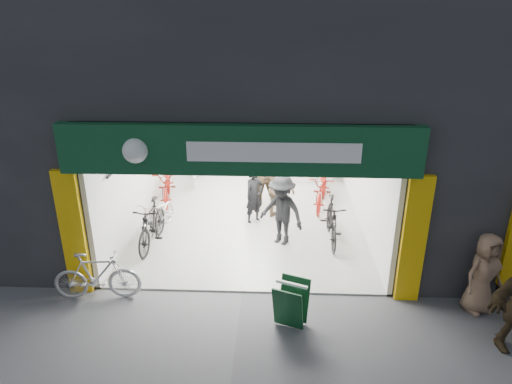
# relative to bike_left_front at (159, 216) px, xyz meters

# --- Properties ---
(ground) EXTENTS (60.00, 60.00, 0.00)m
(ground) POSITION_rel_bike_left_front_xyz_m (2.29, -2.57, -0.47)
(ground) COLOR #56565B
(ground) RESTS_ON ground
(building) EXTENTS (17.00, 10.27, 8.00)m
(building) POSITION_rel_bike_left_front_xyz_m (3.20, 2.42, 3.85)
(building) COLOR #232326
(building) RESTS_ON ground
(bike_left_front) EXTENTS (0.94, 1.87, 0.94)m
(bike_left_front) POSITION_rel_bike_left_front_xyz_m (0.00, 0.00, 0.00)
(bike_left_front) COLOR #B9BABE
(bike_left_front) RESTS_ON ground
(bike_left_midfront) EXTENTS (0.66, 1.94, 1.14)m
(bike_left_midfront) POSITION_rel_bike_left_front_xyz_m (0.02, -0.72, 0.10)
(bike_left_midfront) COLOR black
(bike_left_midfront) RESTS_ON ground
(bike_left_midback) EXTENTS (1.05, 2.12, 1.06)m
(bike_left_midback) POSITION_rel_bike_left_front_xyz_m (-0.21, 1.94, 0.06)
(bike_left_midback) COLOR maroon
(bike_left_midback) RESTS_ON ground
(bike_left_back) EXTENTS (0.57, 1.93, 1.15)m
(bike_left_back) POSITION_rel_bike_left_front_xyz_m (0.38, 3.62, 0.11)
(bike_left_back) COLOR silver
(bike_left_back) RESTS_ON ground
(bike_right_front) EXTENTS (0.53, 1.85, 1.11)m
(bike_right_front) POSITION_rel_bike_left_front_xyz_m (4.31, -0.32, 0.09)
(bike_right_front) COLOR black
(bike_right_front) RESTS_ON ground
(bike_right_mid) EXTENTS (1.06, 2.05, 1.03)m
(bike_right_mid) POSITION_rel_bike_left_front_xyz_m (4.28, 1.81, 0.05)
(bike_right_mid) COLOR maroon
(bike_right_mid) RESTS_ON ground
(bike_right_back) EXTENTS (0.77, 1.77, 1.03)m
(bike_right_back) POSITION_rel_bike_left_front_xyz_m (4.25, 3.28, 0.05)
(bike_right_back) COLOR silver
(bike_right_back) RESTS_ON ground
(parked_bike) EXTENTS (1.73, 0.63, 1.02)m
(parked_bike) POSITION_rel_bike_left_front_xyz_m (-0.51, -2.87, 0.04)
(parked_bike) COLOR #ABABB0
(parked_bike) RESTS_ON ground
(customer_a) EXTENTS (0.66, 0.65, 1.53)m
(customer_a) POSITION_rel_bike_left_front_xyz_m (2.39, 0.69, 0.30)
(customer_a) COLOR black
(customer_a) RESTS_ON ground
(customer_b) EXTENTS (1.03, 0.86, 1.90)m
(customer_b) POSITION_rel_bike_left_front_xyz_m (2.62, 1.97, 0.48)
(customer_b) COLOR #362818
(customer_b) RESTS_ON ground
(customer_c) EXTENTS (1.32, 1.16, 1.77)m
(customer_c) POSITION_rel_bike_left_front_xyz_m (3.09, -0.49, 0.42)
(customer_c) COLOR black
(customer_c) RESTS_ON ground
(customer_d) EXTENTS (1.08, 0.81, 1.70)m
(customer_d) POSITION_rel_bike_left_front_xyz_m (2.99, 0.95, 0.38)
(customer_d) COLOR #7C6248
(customer_d) RESTS_ON ground
(pedestrian_near) EXTENTS (0.92, 0.77, 1.60)m
(pedestrian_near) POSITION_rel_bike_left_front_xyz_m (6.80, -2.92, 0.33)
(pedestrian_near) COLOR #8D6B52
(pedestrian_near) RESTS_ON ground
(sandwich_board) EXTENTS (0.71, 0.72, 0.85)m
(sandwich_board) POSITION_rel_bike_left_front_xyz_m (3.24, -3.51, -0.00)
(sandwich_board) COLOR #0D351A
(sandwich_board) RESTS_ON ground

